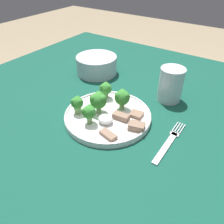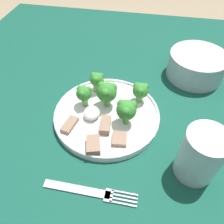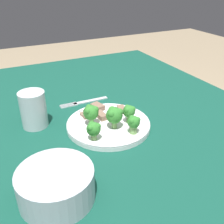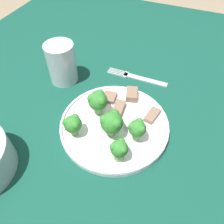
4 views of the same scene
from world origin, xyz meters
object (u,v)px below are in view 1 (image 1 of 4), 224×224
(cream_bowl, at_px, (97,65))
(drinking_glass, at_px, (170,86))
(dinner_plate, at_px, (108,116))
(fork, at_px, (169,142))

(cream_bowl, relative_size, drinking_glass, 1.43)
(dinner_plate, relative_size, drinking_glass, 2.28)
(fork, bearing_deg, cream_bowl, 151.94)
(dinner_plate, relative_size, cream_bowl, 1.59)
(fork, height_order, drinking_glass, drinking_glass)
(dinner_plate, height_order, fork, dinner_plate)
(dinner_plate, xyz_separation_m, drinking_glass, (0.11, 0.19, 0.04))
(dinner_plate, bearing_deg, drinking_glass, 61.55)
(fork, relative_size, drinking_glass, 1.60)
(fork, relative_size, cream_bowl, 1.12)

